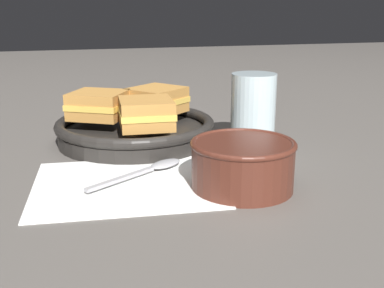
{
  "coord_description": "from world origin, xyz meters",
  "views": [
    {
      "loc": [
        -0.17,
        -0.63,
        0.24
      ],
      "look_at": [
        0.01,
        0.03,
        0.03
      ],
      "focal_mm": 45.0,
      "sensor_mm": 36.0,
      "label": 1
    }
  ],
  "objects_px": {
    "spoon": "(154,168)",
    "sandwich_near_right": "(146,113)",
    "skillet": "(135,130)",
    "drinking_glass": "(253,111)",
    "soup_bowl": "(243,162)",
    "sandwich_near_left": "(99,105)",
    "sandwich_far_left": "(159,100)"
  },
  "relations": [
    {
      "from": "soup_bowl",
      "to": "drinking_glass",
      "type": "xyz_separation_m",
      "value": [
        0.08,
        0.17,
        0.03
      ]
    },
    {
      "from": "spoon",
      "to": "sandwich_near_left",
      "type": "bearing_deg",
      "value": 74.28
    },
    {
      "from": "sandwich_near_right",
      "to": "drinking_glass",
      "type": "distance_m",
      "value": 0.18
    },
    {
      "from": "skillet",
      "to": "drinking_glass",
      "type": "height_order",
      "value": "drinking_glass"
    },
    {
      "from": "sandwich_near_left",
      "to": "drinking_glass",
      "type": "xyz_separation_m",
      "value": [
        0.24,
        -0.11,
        -0.0
      ]
    },
    {
      "from": "skillet",
      "to": "sandwich_far_left",
      "type": "xyz_separation_m",
      "value": [
        0.05,
        0.04,
        0.04
      ]
    },
    {
      "from": "sandwich_near_right",
      "to": "spoon",
      "type": "bearing_deg",
      "value": -94.94
    },
    {
      "from": "skillet",
      "to": "drinking_glass",
      "type": "xyz_separation_m",
      "value": [
        0.18,
        -0.09,
        0.04
      ]
    },
    {
      "from": "spoon",
      "to": "sandwich_far_left",
      "type": "bearing_deg",
      "value": 43.41
    },
    {
      "from": "sandwich_near_right",
      "to": "drinking_glass",
      "type": "height_order",
      "value": "drinking_glass"
    },
    {
      "from": "sandwich_near_right",
      "to": "sandwich_far_left",
      "type": "distance_m",
      "value": 0.11
    },
    {
      "from": "sandwich_near_right",
      "to": "sandwich_far_left",
      "type": "relative_size",
      "value": 0.78
    },
    {
      "from": "skillet",
      "to": "sandwich_near_right",
      "type": "xyz_separation_m",
      "value": [
        0.01,
        -0.06,
        0.04
      ]
    },
    {
      "from": "sandwich_near_right",
      "to": "soup_bowl",
      "type": "bearing_deg",
      "value": -64.8
    },
    {
      "from": "skillet",
      "to": "sandwich_near_right",
      "type": "bearing_deg",
      "value": -82.31
    },
    {
      "from": "spoon",
      "to": "drinking_glass",
      "type": "relative_size",
      "value": 1.21
    },
    {
      "from": "sandwich_far_left",
      "to": "drinking_glass",
      "type": "distance_m",
      "value": 0.19
    },
    {
      "from": "skillet",
      "to": "sandwich_far_left",
      "type": "bearing_deg",
      "value": 37.69
    },
    {
      "from": "sandwich_far_left",
      "to": "sandwich_near_left",
      "type": "bearing_deg",
      "value": -172.31
    },
    {
      "from": "spoon",
      "to": "skillet",
      "type": "distance_m",
      "value": 0.17
    },
    {
      "from": "sandwich_near_left",
      "to": "sandwich_near_right",
      "type": "xyz_separation_m",
      "value": [
        0.07,
        -0.09,
        0.0
      ]
    },
    {
      "from": "skillet",
      "to": "sandwich_near_left",
      "type": "distance_m",
      "value": 0.08
    },
    {
      "from": "sandwich_near_left",
      "to": "sandwich_far_left",
      "type": "distance_m",
      "value": 0.11
    },
    {
      "from": "spoon",
      "to": "drinking_glass",
      "type": "bearing_deg",
      "value": -9.22
    },
    {
      "from": "sandwich_near_right",
      "to": "drinking_glass",
      "type": "bearing_deg",
      "value": -8.11
    },
    {
      "from": "sandwich_far_left",
      "to": "drinking_glass",
      "type": "height_order",
      "value": "drinking_glass"
    },
    {
      "from": "spoon",
      "to": "skillet",
      "type": "xyz_separation_m",
      "value": [
        0.0,
        0.17,
        0.01
      ]
    },
    {
      "from": "spoon",
      "to": "sandwich_near_left",
      "type": "relative_size",
      "value": 1.25
    },
    {
      "from": "sandwich_near_right",
      "to": "drinking_glass",
      "type": "xyz_separation_m",
      "value": [
        0.18,
        -0.03,
        -0.0
      ]
    },
    {
      "from": "skillet",
      "to": "sandwich_near_left",
      "type": "relative_size",
      "value": 2.27
    },
    {
      "from": "spoon",
      "to": "sandwich_near_right",
      "type": "bearing_deg",
      "value": 52.34
    },
    {
      "from": "soup_bowl",
      "to": "sandwich_near_right",
      "type": "distance_m",
      "value": 0.22
    }
  ]
}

